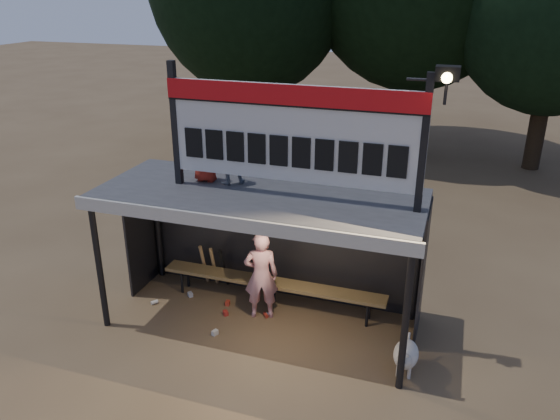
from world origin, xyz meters
name	(u,v)px	position (x,y,z in m)	size (l,w,h in m)	color
ground	(261,321)	(0.00, 0.00, 0.00)	(80.00, 80.00, 0.00)	brown
player	(261,275)	(-0.06, 0.18, 0.78)	(0.57, 0.37, 1.56)	white
child_a	(229,152)	(-0.60, 0.25, 2.82)	(0.49, 0.38, 1.01)	gray
child_b	(205,151)	(-0.99, 0.24, 2.82)	(0.49, 0.32, 1.00)	#AA271A
dugout_shelter	(265,215)	(0.00, 0.24, 1.85)	(5.10, 2.08, 2.32)	#3C3B3E
scoreboard_assembly	(295,131)	(0.56, -0.01, 3.32)	(4.10, 0.27, 1.99)	black
bench	(272,283)	(0.00, 0.55, 0.43)	(4.00, 0.35, 0.48)	olive
dog	(406,355)	(2.43, -0.53, 0.28)	(0.36, 0.81, 0.49)	white
bats	(214,266)	(-1.23, 0.82, 0.43)	(0.49, 0.33, 0.84)	#9A7448
litter	(220,310)	(-0.77, 0.04, 0.04)	(2.17, 1.05, 0.08)	#B02F1E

